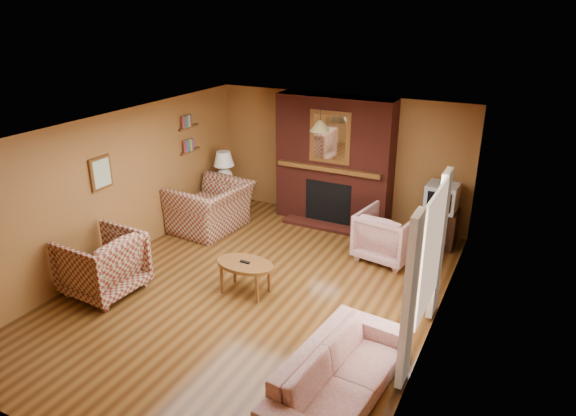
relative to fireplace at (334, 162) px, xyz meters
The scene contains 20 objects.
floor 3.21m from the fireplace, 90.00° to the right, with size 6.50×6.50×0.00m, color #42240E.
ceiling 3.22m from the fireplace, 90.00° to the right, with size 6.50×6.50×0.00m, color silver.
wall_back 0.27m from the fireplace, 90.00° to the left, with size 6.50×6.50×0.00m, color #905E2C.
wall_front 6.23m from the fireplace, 90.00° to the right, with size 6.50×6.50×0.00m, color #905E2C.
wall_left 3.89m from the fireplace, 129.95° to the right, with size 6.50×6.50×0.00m, color #905E2C.
wall_right 3.89m from the fireplace, 50.05° to the right, with size 6.50×6.50×0.00m, color #905E2C.
fireplace is the anchor object (origin of this frame).
window_right 4.02m from the fireplace, 52.40° to the right, with size 0.10×1.85×2.00m.
bookshelf 2.72m from the fireplace, 156.05° to the right, with size 0.09×0.55×0.71m.
botanical_print 4.12m from the fireplace, 126.90° to the right, with size 0.05×0.40×0.50m.
pendant_light 1.07m from the fireplace, 90.00° to the right, with size 0.36×0.36×0.48m.
plaid_loveseat 2.44m from the fireplace, 142.84° to the right, with size 1.34×1.17×0.87m, color maroon.
plaid_armchair 4.48m from the fireplace, 116.20° to the right, with size 0.97×1.00×0.91m, color maroon.
floral_sofa 4.92m from the fireplace, 66.92° to the right, with size 2.08×0.81×0.61m, color #B6A48D.
floral_armchair 1.93m from the fireplace, 37.55° to the right, with size 0.88×0.91×0.83m, color #B6A48D.
coffee_table 3.15m from the fireplace, 92.07° to the right, with size 0.88×0.54×0.50m.
side_table 2.34m from the fireplace, 165.71° to the right, with size 0.44×0.44×0.58m, color brown.
table_lamp 2.18m from the fireplace, 165.71° to the right, with size 0.40×0.40×0.67m.
tv_stand 2.23m from the fireplace, ahead, with size 0.59×0.54×0.65m, color black.
crt_tv 2.08m from the fireplace, ahead, with size 0.52×0.52×0.47m.
Camera 1 is at (3.37, -5.61, 3.93)m, focal length 32.00 mm.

